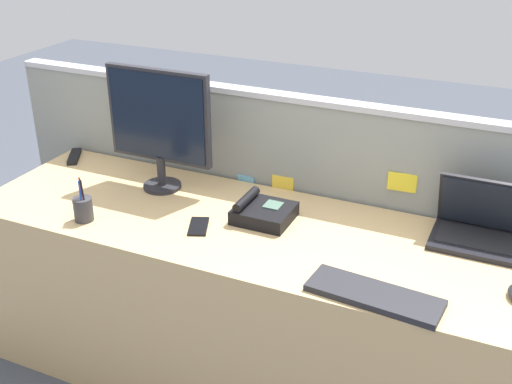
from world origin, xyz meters
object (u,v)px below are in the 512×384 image
object	(u,v)px
desk_phone	(263,212)
desktop_monitor	(159,121)
tv_remote	(74,157)
laptop	(481,225)
keyboard_main	(374,295)
pen_cup	(83,209)
cell_phone_black_slab	(199,226)

from	to	relation	value
desk_phone	desktop_monitor	bearing A→B (deg)	169.82
desktop_monitor	desk_phone	bearing A→B (deg)	-10.18
tv_remote	laptop	bearing A→B (deg)	-30.88
desktop_monitor	keyboard_main	bearing A→B (deg)	-22.20
pen_cup	laptop	bearing A→B (deg)	18.39
keyboard_main	cell_phone_black_slab	distance (m)	0.74
keyboard_main	tv_remote	size ratio (longest dim) A/B	2.50
keyboard_main	cell_phone_black_slab	world-z (taller)	keyboard_main
desk_phone	tv_remote	xyz separation A→B (m)	(-1.05, 0.18, -0.02)
keyboard_main	tv_remote	world-z (taller)	keyboard_main
laptop	pen_cup	bearing A→B (deg)	-161.61
keyboard_main	pen_cup	bearing A→B (deg)	-176.96
desk_phone	pen_cup	world-z (taller)	pen_cup
keyboard_main	tv_remote	distance (m)	1.67
laptop	desk_phone	bearing A→B (deg)	-167.26
desktop_monitor	keyboard_main	world-z (taller)	desktop_monitor
laptop	keyboard_main	size ratio (longest dim) A/B	0.77
keyboard_main	pen_cup	xyz separation A→B (m)	(-1.15, 0.04, 0.04)
pen_cup	cell_phone_black_slab	distance (m)	0.45
desk_phone	pen_cup	distance (m)	0.69
desktop_monitor	tv_remote	bearing A→B (deg)	170.43
tv_remote	cell_phone_black_slab	bearing A→B (deg)	-52.43
laptop	keyboard_main	bearing A→B (deg)	-116.35
laptop	cell_phone_black_slab	distance (m)	1.03
desktop_monitor	desk_phone	world-z (taller)	desktop_monitor
desk_phone	laptop	bearing A→B (deg)	12.74
cell_phone_black_slab	tv_remote	world-z (taller)	tv_remote
laptop	pen_cup	xyz separation A→B (m)	(-1.41, -0.47, -0.01)
pen_cup	tv_remote	xyz separation A→B (m)	(-0.43, 0.47, -0.04)
desk_phone	cell_phone_black_slab	xyz separation A→B (m)	(-0.19, -0.16, -0.03)
laptop	keyboard_main	world-z (taller)	laptop
desktop_monitor	keyboard_main	size ratio (longest dim) A/B	1.21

